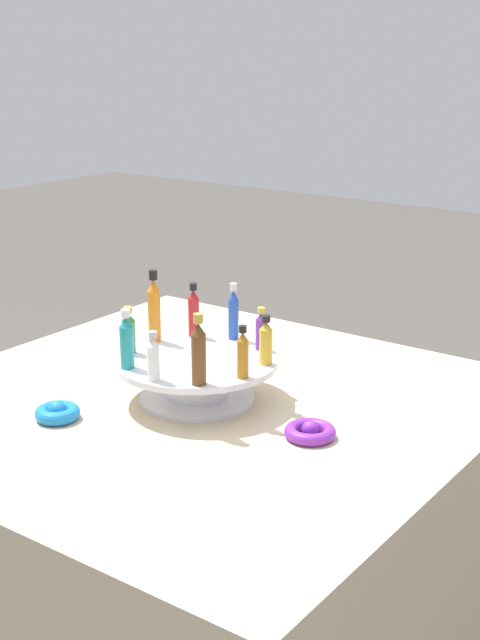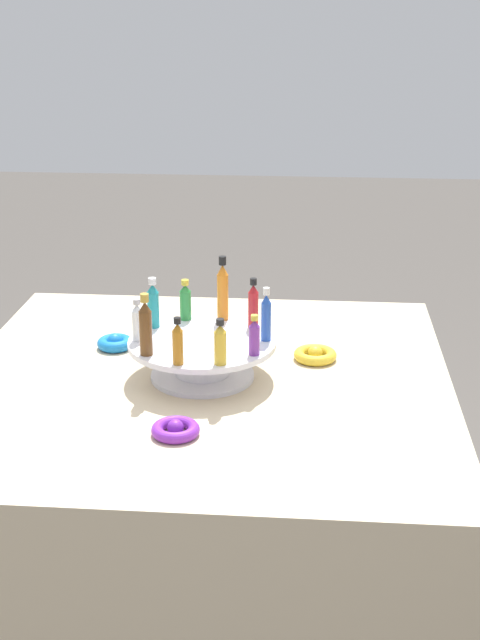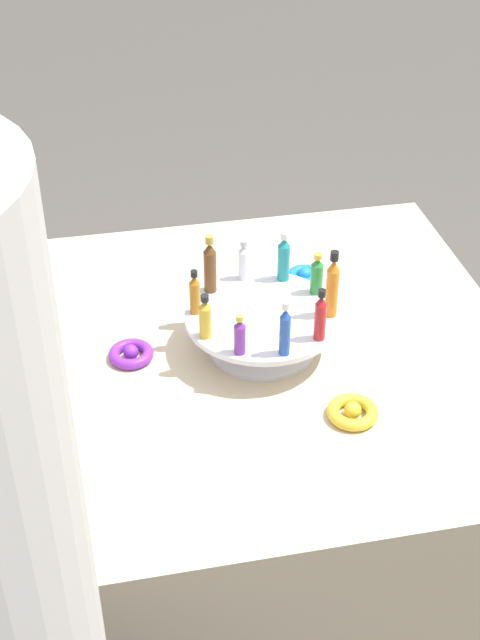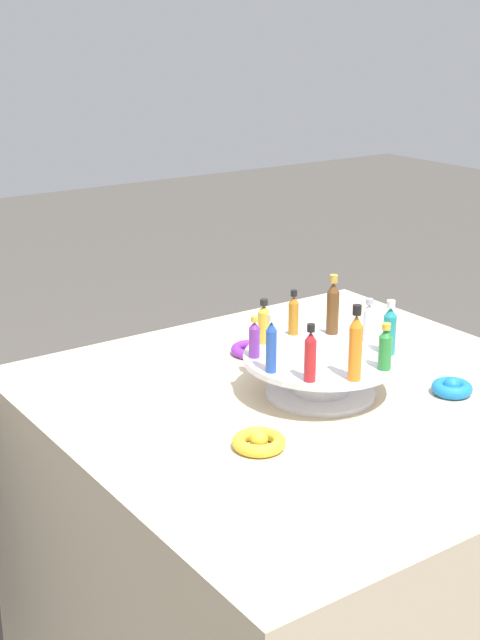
{
  "view_description": "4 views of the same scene",
  "coord_description": "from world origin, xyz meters",
  "px_view_note": "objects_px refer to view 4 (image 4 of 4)",
  "views": [
    {
      "loc": [
        -1.24,
        -1.0,
        1.39
      ],
      "look_at": [
        0.08,
        -0.05,
        0.88
      ],
      "focal_mm": 50.0,
      "sensor_mm": 36.0,
      "label": 1
    },
    {
      "loc": [
        0.23,
        -1.73,
        1.51
      ],
      "look_at": [
        0.08,
        -0.05,
        0.89
      ],
      "focal_mm": 50.0,
      "sensor_mm": 36.0,
      "label": 2
    },
    {
      "loc": [
        1.41,
        -0.33,
        1.85
      ],
      "look_at": [
        0.11,
        -0.07,
        0.89
      ],
      "focal_mm": 50.0,
      "sensor_mm": 36.0,
      "label": 3
    },
    {
      "loc": [
        1.08,
        1.26,
        1.46
      ],
      "look_at": [
        0.14,
        -0.09,
        0.9
      ],
      "focal_mm": 50.0,
      "sensor_mm": 36.0,
      "label": 4
    }
  ],
  "objects_px": {
    "bottle_brown": "(333,307)",
    "bottle_gold": "(264,323)",
    "ribbon_bow_purple": "(251,349)",
    "ribbon_bow_gold": "(259,442)",
    "bottle_blue": "(271,345)",
    "bottle_red": "(310,355)",
    "bottle_green": "(385,348)",
    "ribbon_bow_blue": "(452,388)",
    "bottle_amber": "(293,314)",
    "display_stand": "(321,371)",
    "bottle_teal": "(390,330)",
    "bottle_orange": "(355,346)",
    "bottle_purple": "(254,338)",
    "bottle_clear": "(369,321)"
  },
  "relations": [
    {
      "from": "bottle_green",
      "to": "bottle_gold",
      "type": "relative_size",
      "value": 0.98
    },
    {
      "from": "display_stand",
      "to": "bottle_gold",
      "type": "relative_size",
      "value": 3.32
    },
    {
      "from": "bottle_blue",
      "to": "bottle_orange",
      "type": "distance_m",
      "value": 0.16
    },
    {
      "from": "ribbon_bow_purple",
      "to": "bottle_blue",
      "type": "bearing_deg",
      "value": 61.32
    },
    {
      "from": "ribbon_bow_purple",
      "to": "ribbon_bow_gold",
      "type": "distance_m",
      "value": 0.46
    },
    {
      "from": "bottle_red",
      "to": "display_stand",
      "type": "bearing_deg",
      "value": -139.27
    },
    {
      "from": "bottle_orange",
      "to": "ribbon_bow_gold",
      "type": "height_order",
      "value": "bottle_orange"
    },
    {
      "from": "bottle_teal",
      "to": "ribbon_bow_blue",
      "type": "bearing_deg",
      "value": 143.66
    },
    {
      "from": "bottle_gold",
      "to": "bottle_orange",
      "type": "xyz_separation_m",
      "value": [
        -0.02,
        0.25,
        0.02
      ]
    },
    {
      "from": "bottle_blue",
      "to": "ribbon_bow_purple",
      "type": "xyz_separation_m",
      "value": [
        -0.15,
        -0.28,
        -0.13
      ]
    },
    {
      "from": "bottle_orange",
      "to": "ribbon_bow_purple",
      "type": "bearing_deg",
      "value": -96.96
    },
    {
      "from": "bottle_amber",
      "to": "bottle_teal",
      "type": "bearing_deg",
      "value": 112.73
    },
    {
      "from": "bottle_gold",
      "to": "ribbon_bow_purple",
      "type": "height_order",
      "value": "bottle_gold"
    },
    {
      "from": "bottle_blue",
      "to": "bottle_brown",
      "type": "bearing_deg",
      "value": -157.27
    },
    {
      "from": "display_stand",
      "to": "bottle_purple",
      "type": "xyz_separation_m",
      "value": [
        0.11,
        -0.07,
        0.07
      ]
    },
    {
      "from": "ribbon_bow_blue",
      "to": "ribbon_bow_purple",
      "type": "xyz_separation_m",
      "value": [
        0.2,
        -0.41,
        -0.0
      ]
    },
    {
      "from": "bottle_brown",
      "to": "bottle_teal",
      "type": "bearing_deg",
      "value": 94.73
    },
    {
      "from": "bottle_green",
      "to": "bottle_amber",
      "type": "relative_size",
      "value": 0.95
    },
    {
      "from": "bottle_purple",
      "to": "ribbon_bow_blue",
      "type": "xyz_separation_m",
      "value": [
        -0.34,
        0.22,
        -0.11
      ]
    },
    {
      "from": "bottle_amber",
      "to": "bottle_blue",
      "type": "distance_m",
      "value": 0.22
    },
    {
      "from": "bottle_gold",
      "to": "bottle_green",
      "type": "bearing_deg",
      "value": 112.73
    },
    {
      "from": "ribbon_bow_purple",
      "to": "ribbon_bow_gold",
      "type": "xyz_separation_m",
      "value": [
        0.26,
        0.38,
        0.0
      ]
    },
    {
      "from": "bottle_blue",
      "to": "ribbon_bow_gold",
      "type": "distance_m",
      "value": 0.2
    },
    {
      "from": "ribbon_bow_gold",
      "to": "bottle_amber",
      "type": "bearing_deg",
      "value": -137.37
    },
    {
      "from": "bottle_orange",
      "to": "ribbon_bow_gold",
      "type": "bearing_deg",
      "value": -3.59
    },
    {
      "from": "bottle_teal",
      "to": "bottle_orange",
      "type": "distance_m",
      "value": 0.16
    },
    {
      "from": "display_stand",
      "to": "bottle_amber",
      "type": "relative_size",
      "value": 3.21
    },
    {
      "from": "bottle_amber",
      "to": "bottle_orange",
      "type": "xyz_separation_m",
      "value": [
        0.06,
        0.26,
        0.02
      ]
    },
    {
      "from": "ribbon_bow_gold",
      "to": "display_stand",
      "type": "bearing_deg",
      "value": -153.79
    },
    {
      "from": "bottle_amber",
      "to": "ribbon_bow_gold",
      "type": "distance_m",
      "value": 0.39
    },
    {
      "from": "ribbon_bow_blue",
      "to": "ribbon_bow_purple",
      "type": "distance_m",
      "value": 0.46
    },
    {
      "from": "bottle_teal",
      "to": "bottle_gold",
      "type": "distance_m",
      "value": 0.26
    },
    {
      "from": "bottle_brown",
      "to": "bottle_red",
      "type": "relative_size",
      "value": 1.16
    },
    {
      "from": "bottle_clear",
      "to": "bottle_amber",
      "type": "height_order",
      "value": "bottle_amber"
    },
    {
      "from": "bottle_green",
      "to": "bottle_teal",
      "type": "relative_size",
      "value": 0.82
    },
    {
      "from": "ribbon_bow_purple",
      "to": "bottle_teal",
      "type": "bearing_deg",
      "value": 106.16
    },
    {
      "from": "bottle_amber",
      "to": "bottle_red",
      "type": "bearing_deg",
      "value": 58.73
    },
    {
      "from": "display_stand",
      "to": "bottle_red",
      "type": "height_order",
      "value": "bottle_red"
    },
    {
      "from": "bottle_clear",
      "to": "bottle_gold",
      "type": "bearing_deg",
      "value": -31.27
    },
    {
      "from": "bottle_brown",
      "to": "bottle_gold",
      "type": "bearing_deg",
      "value": -13.27
    },
    {
      "from": "bottle_amber",
      "to": "ribbon_bow_blue",
      "type": "relative_size",
      "value": 1.17
    },
    {
      "from": "bottle_green",
      "to": "bottle_blue",
      "type": "distance_m",
      "value": 0.22
    },
    {
      "from": "bottle_blue",
      "to": "bottle_red",
      "type": "distance_m",
      "value": 0.08
    },
    {
      "from": "bottle_red",
      "to": "ribbon_bow_blue",
      "type": "relative_size",
      "value": 1.34
    },
    {
      "from": "bottle_purple",
      "to": "ribbon_bow_blue",
      "type": "relative_size",
      "value": 1.02
    },
    {
      "from": "ribbon_bow_blue",
      "to": "bottle_gold",
      "type": "bearing_deg",
      "value": -44.87
    },
    {
      "from": "display_stand",
      "to": "bottle_orange",
      "type": "xyz_separation_m",
      "value": [
        0.03,
        0.13,
        0.1
      ]
    },
    {
      "from": "display_stand",
      "to": "ribbon_bow_blue",
      "type": "relative_size",
      "value": 3.78
    },
    {
      "from": "bottle_blue",
      "to": "ribbon_bow_blue",
      "type": "relative_size",
      "value": 1.4
    },
    {
      "from": "bottle_gold",
      "to": "bottle_purple",
      "type": "bearing_deg",
      "value": 40.73
    }
  ]
}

